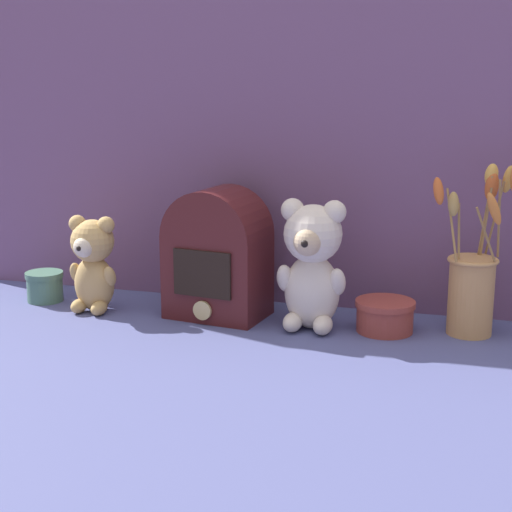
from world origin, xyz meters
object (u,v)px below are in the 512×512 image
flower_vase (473,280)px  decorative_tin_short (45,286)px  teddy_bear_medium (93,262)px  vintage_radio (218,255)px  teddy_bear_large (312,262)px  decorative_tin_tall (385,316)px

flower_vase → decorative_tin_short: bearing=-178.5°
teddy_bear_medium → decorative_tin_short: (-0.14, 0.04, -0.07)m
flower_vase → vintage_radio: (-0.49, -0.02, 0.02)m
teddy_bear_large → decorative_tin_tall: teddy_bear_large is taller
teddy_bear_medium → flower_vase: bearing=4.6°
teddy_bear_medium → decorative_tin_short: teddy_bear_medium is taller
flower_vase → decorative_tin_short: (-0.88, -0.02, -0.07)m
decorative_tin_tall → decorative_tin_short: bearing=179.6°
vintage_radio → decorative_tin_short: bearing=-179.7°
flower_vase → decorative_tin_tall: bearing=-169.4°
vintage_radio → decorative_tin_short: vintage_radio is taller
decorative_tin_tall → teddy_bear_medium: bearing=-177.0°
decorative_tin_tall → vintage_radio: bearing=178.7°
teddy_bear_large → decorative_tin_tall: (0.14, 0.02, -0.10)m
flower_vase → vintage_radio: flower_vase is taller
teddy_bear_large → teddy_bear_medium: (-0.45, -0.01, -0.03)m
flower_vase → decorative_tin_tall: (-0.16, -0.03, -0.07)m
flower_vase → teddy_bear_large: bearing=-170.3°
flower_vase → decorative_tin_short: flower_vase is taller
teddy_bear_large → decorative_tin_short: (-0.58, 0.03, -0.10)m
vintage_radio → decorative_tin_short: 0.40m
flower_vase → teddy_bear_medium: bearing=-175.4°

